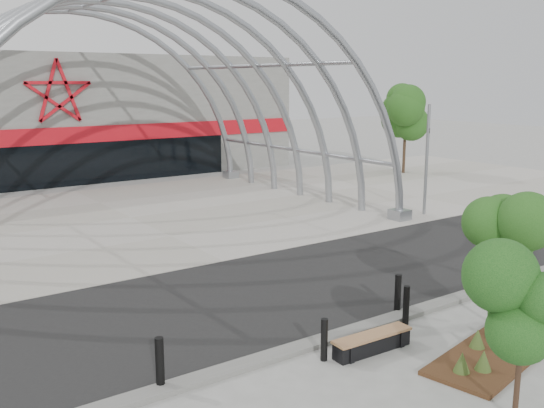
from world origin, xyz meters
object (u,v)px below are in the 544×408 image
object	(u,v)px
bench_0	(372,343)
bollard_2	(406,305)
street_tree_0	(525,298)
signal_pole	(427,158)
street_tree_1	(512,237)

from	to	relation	value
bench_0	bollard_2	xyz separation A→B (m)	(1.91, 0.71, 0.30)
street_tree_0	bench_0	distance (m)	4.30
signal_pole	street_tree_1	world-z (taller)	signal_pole
street_tree_1	signal_pole	bearing A→B (deg)	49.44
street_tree_1	bench_0	xyz separation A→B (m)	(-3.63, 1.10, -2.29)
street_tree_0	bollard_2	world-z (taller)	street_tree_0
street_tree_0	street_tree_1	bearing A→B (deg)	36.63
signal_pole	bench_0	xyz separation A→B (m)	(-12.66, -9.46, -2.53)
bench_0	bollard_2	size ratio (longest dim) A/B	2.07
signal_pole	street_tree_0	distance (m)	18.16
signal_pole	bench_0	size ratio (longest dim) A/B	2.43
street_tree_1	bench_0	bearing A→B (deg)	163.19
bollard_2	street_tree_1	bearing A→B (deg)	-46.38
street_tree_1	bollard_2	xyz separation A→B (m)	(-1.72, 1.80, -1.99)
bench_0	street_tree_1	bearing A→B (deg)	-16.81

